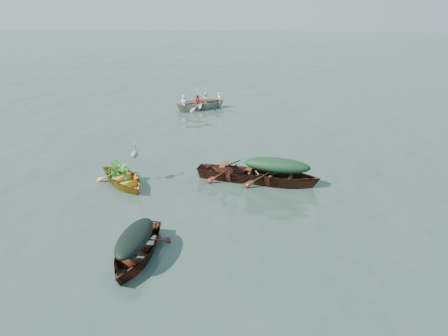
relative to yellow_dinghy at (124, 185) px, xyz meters
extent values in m
plane|color=#34493E|center=(3.77, -1.25, 0.00)|extent=(140.00, 140.00, 0.00)
imported|color=orange|center=(0.00, 0.00, 0.00)|extent=(3.19, 3.42, 0.89)
imported|color=#501C12|center=(1.75, -4.64, 0.00)|extent=(1.65, 3.82, 0.93)
imported|color=#462310|center=(5.56, 0.53, 0.00)|extent=(4.57, 2.19, 1.03)
imported|color=#592916|center=(4.11, 0.81, 0.00)|extent=(4.35, 2.02, 0.97)
imported|color=beige|center=(1.39, 11.29, 0.00)|extent=(4.24, 3.36, 1.00)
ellipsoid|color=black|center=(1.75, -4.64, 0.67)|extent=(0.91, 2.10, 0.40)
ellipsoid|color=#14321D|center=(5.56, 0.53, 0.77)|extent=(2.51, 1.20, 0.52)
imported|color=#25711D|center=(-0.33, 0.44, 0.75)|extent=(1.11, 1.14, 0.60)
imported|color=white|center=(1.39, 11.29, 0.88)|extent=(3.11, 2.57, 0.76)
camera|label=1|loc=(4.90, -14.21, 6.54)|focal=35.00mm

